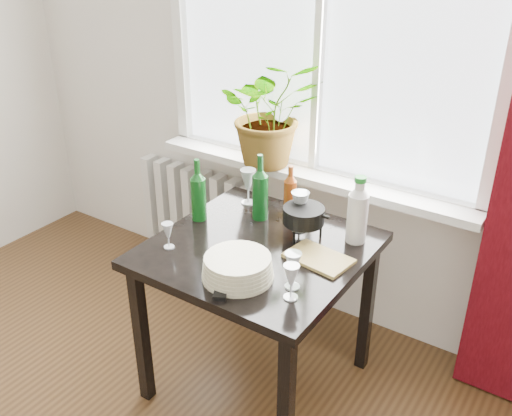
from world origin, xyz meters
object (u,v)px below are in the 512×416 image
Objects in this scene: radiator at (198,212)px; wine_bottle_right at (260,187)px; potted_plant at (271,112)px; wine_bottle_left at (198,190)px; wineglass_back_left at (248,186)px; cutting_board at (319,258)px; table at (258,265)px; cleaning_bottle at (358,209)px; tv_remote at (223,286)px; wineglass_far_right at (291,282)px; wineglass_front_left at (168,236)px; wineglass_back_center at (300,211)px; bottle_amber at (290,190)px; wineglass_front_right at (293,270)px; plate_stack at (238,268)px; fondue_pot at (303,222)px.

wine_bottle_right reaches higher than radiator.
wine_bottle_left is (-0.05, -0.52, -0.23)m from potted_plant.
wineglass_back_left is 0.59m from cutting_board.
table is (0.85, -0.63, 0.27)m from radiator.
wineglass_back_left is at bearing 130.49° from table.
wine_bottle_left is at bearing -162.44° from cleaning_bottle.
tv_remote is at bearing -42.40° from wine_bottle_left.
wineglass_back_left is (-0.56, 0.55, 0.02)m from wineglass_far_right.
tv_remote is 0.42m from cutting_board.
potted_plant is at bearing 90.27° from wineglass_front_left.
wine_bottle_right is 1.66× the size of wineglass_back_center.
wine_bottle_right is at bearing -173.29° from cleaning_bottle.
bottle_amber is 0.66m from tv_remote.
table is at bearing 35.59° from wineglass_front_left.
wineglass_front_right is at bearing -96.28° from cleaning_bottle.
wineglass_far_right is at bearing -58.93° from bottle_amber.
potted_plant is 2.23× the size of bottle_amber.
wineglass_front_right is (0.57, -0.75, -0.30)m from potted_plant.
wineglass_far_right is 0.51m from wineglass_back_center.
wineglass_far_right is at bearing -44.31° from wineglass_back_left.
potted_plant is at bearing 136.84° from bottle_amber.
wineglass_far_right is 0.29m from cutting_board.
wineglass_back_left is 1.08× the size of tv_remote.
wineglass_front_left is (-0.57, -0.04, -0.02)m from wineglass_front_right.
wineglass_front_left is at bearing -130.81° from wineglass_back_center.
wine_bottle_left is 0.63m from cutting_board.
potted_plant is at bearing 115.98° from wine_bottle_right.
plate_stack is 0.09m from tv_remote.
potted_plant is 1.05m from wineglass_far_right.
table is at bearing 104.84° from plate_stack.
table is at bearing -139.92° from cleaning_bottle.
wine_bottle_right is at bearing -35.88° from wineglass_back_left.
wineglass_back_center is 1.05× the size of wineglass_back_left.
wineglass_back_left is at bearing 85.66° from wineglass_front_left.
potted_plant is at bearing -6.37° from radiator.
cleaning_bottle is 1.48× the size of fondue_pot.
plate_stack is 1.67× the size of tv_remote.
potted_plant is at bearing 127.52° from wineglass_front_right.
cleaning_bottle reaches higher than wineglass_back_left.
wine_bottle_right reaches higher than wineglass_front_left.
bottle_amber is 0.15m from wineglass_back_center.
plate_stack is 1.08× the size of cutting_board.
wineglass_front_left is at bearing -142.05° from cleaning_bottle.
potted_plant is 0.85m from wineglass_front_left.
tv_remote is at bearing -118.54° from cutting_board.
radiator is at bearing 149.85° from wine_bottle_right.
fondue_pot is at bearing -25.30° from radiator.
wine_bottle_left is at bearing 110.46° from tv_remote.
cutting_board is (-0.06, -0.22, -0.14)m from cleaning_bottle.
cleaning_bottle is at bearing 87.79° from wineglass_far_right.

